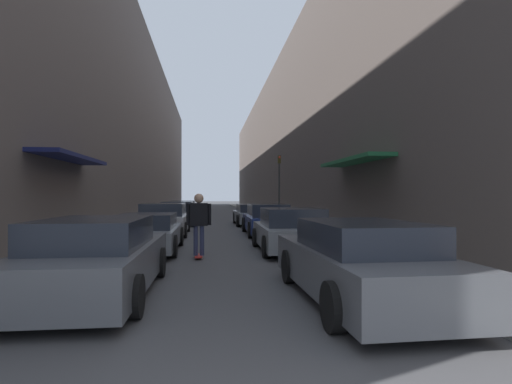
{
  "coord_description": "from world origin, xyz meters",
  "views": [
    {
      "loc": [
        -0.32,
        -1.06,
        1.74
      ],
      "look_at": [
        1.33,
        12.84,
        1.83
      ],
      "focal_mm": 28.0,
      "sensor_mm": 36.0,
      "label": 1
    }
  ],
  "objects_px": {
    "parked_car_left_3": "(178,214)",
    "skateboarder": "(199,218)",
    "parked_car_right_2": "(267,220)",
    "traffic_light": "(279,182)",
    "parked_car_right_0": "(359,262)",
    "parked_car_right_3": "(252,215)",
    "parked_car_left_0": "(97,258)",
    "parked_car_right_1": "(291,231)",
    "parked_car_left_4": "(183,210)",
    "parked_car_left_1": "(148,233)",
    "parked_car_left_2": "(164,220)"
  },
  "relations": [
    {
      "from": "parked_car_left_1",
      "to": "parked_car_left_3",
      "type": "bearing_deg",
      "value": 89.55
    },
    {
      "from": "parked_car_left_2",
      "to": "parked_car_right_3",
      "type": "distance_m",
      "value": 6.86
    },
    {
      "from": "traffic_light",
      "to": "parked_car_right_1",
      "type": "bearing_deg",
      "value": -98.15
    },
    {
      "from": "parked_car_left_2",
      "to": "parked_car_left_3",
      "type": "relative_size",
      "value": 1.01
    },
    {
      "from": "parked_car_left_2",
      "to": "parked_car_right_3",
      "type": "relative_size",
      "value": 0.97
    },
    {
      "from": "parked_car_left_1",
      "to": "parked_car_left_2",
      "type": "height_order",
      "value": "parked_car_left_2"
    },
    {
      "from": "parked_car_left_0",
      "to": "skateboarder",
      "type": "relative_size",
      "value": 2.59
    },
    {
      "from": "parked_car_left_3",
      "to": "parked_car_right_2",
      "type": "bearing_deg",
      "value": -55.03
    },
    {
      "from": "parked_car_left_1",
      "to": "parked_car_left_4",
      "type": "relative_size",
      "value": 1.07
    },
    {
      "from": "parked_car_left_3",
      "to": "traffic_light",
      "type": "relative_size",
      "value": 1.13
    },
    {
      "from": "parked_car_left_0",
      "to": "parked_car_right_0",
      "type": "distance_m",
      "value": 4.42
    },
    {
      "from": "parked_car_right_2",
      "to": "parked_car_right_3",
      "type": "xyz_separation_m",
      "value": [
        -0.05,
        5.63,
        -0.06
      ]
    },
    {
      "from": "parked_car_right_1",
      "to": "parked_car_right_3",
      "type": "distance_m",
      "value": 10.77
    },
    {
      "from": "skateboarder",
      "to": "traffic_light",
      "type": "xyz_separation_m",
      "value": [
        4.28,
        11.47,
        1.39
      ]
    },
    {
      "from": "parked_car_right_3",
      "to": "skateboarder",
      "type": "height_order",
      "value": "skateboarder"
    },
    {
      "from": "parked_car_left_4",
      "to": "parked_car_right_3",
      "type": "relative_size",
      "value": 0.87
    },
    {
      "from": "parked_car_left_1",
      "to": "parked_car_right_0",
      "type": "distance_m",
      "value": 7.49
    },
    {
      "from": "parked_car_left_1",
      "to": "traffic_light",
      "type": "relative_size",
      "value": 1.1
    },
    {
      "from": "parked_car_right_2",
      "to": "traffic_light",
      "type": "distance_m",
      "value": 5.88
    },
    {
      "from": "parked_car_left_1",
      "to": "parked_car_left_3",
      "type": "distance_m",
      "value": 10.82
    },
    {
      "from": "parked_car_right_2",
      "to": "traffic_light",
      "type": "bearing_deg",
      "value": 74.47
    },
    {
      "from": "parked_car_left_3",
      "to": "parked_car_left_4",
      "type": "distance_m",
      "value": 5.19
    },
    {
      "from": "parked_car_right_0",
      "to": "parked_car_right_1",
      "type": "distance_m",
      "value": 5.74
    },
    {
      "from": "parked_car_right_1",
      "to": "parked_car_right_3",
      "type": "bearing_deg",
      "value": 90.22
    },
    {
      "from": "parked_car_left_2",
      "to": "skateboarder",
      "type": "xyz_separation_m",
      "value": [
        1.64,
        -6.43,
        0.43
      ]
    },
    {
      "from": "parked_car_left_2",
      "to": "parked_car_left_3",
      "type": "bearing_deg",
      "value": 88.46
    },
    {
      "from": "parked_car_right_1",
      "to": "parked_car_left_4",
      "type": "bearing_deg",
      "value": 104.64
    },
    {
      "from": "parked_car_left_4",
      "to": "parked_car_right_0",
      "type": "xyz_separation_m",
      "value": [
        4.22,
        -22.17,
        0.0
      ]
    },
    {
      "from": "parked_car_left_3",
      "to": "parked_car_right_2",
      "type": "distance_m",
      "value": 7.45
    },
    {
      "from": "parked_car_left_1",
      "to": "parked_car_left_4",
      "type": "height_order",
      "value": "parked_car_left_4"
    },
    {
      "from": "parked_car_left_4",
      "to": "parked_car_right_2",
      "type": "relative_size",
      "value": 0.86
    },
    {
      "from": "parked_car_right_0",
      "to": "parked_car_left_4",
      "type": "bearing_deg",
      "value": 100.79
    },
    {
      "from": "parked_car_right_1",
      "to": "parked_car_left_0",
      "type": "bearing_deg",
      "value": -132.08
    },
    {
      "from": "parked_car_left_1",
      "to": "parked_car_right_3",
      "type": "distance_m",
      "value": 11.21
    },
    {
      "from": "parked_car_left_1",
      "to": "parked_car_right_3",
      "type": "relative_size",
      "value": 0.93
    },
    {
      "from": "parked_car_left_4",
      "to": "parked_car_right_3",
      "type": "bearing_deg",
      "value": -53.1
    },
    {
      "from": "parked_car_right_1",
      "to": "parked_car_right_2",
      "type": "height_order",
      "value": "parked_car_right_2"
    },
    {
      "from": "parked_car_left_4",
      "to": "parked_car_right_3",
      "type": "xyz_separation_m",
      "value": [
        4.25,
        -5.66,
        -0.05
      ]
    },
    {
      "from": "parked_car_right_1",
      "to": "traffic_light",
      "type": "relative_size",
      "value": 1.03
    },
    {
      "from": "parked_car_left_1",
      "to": "parked_car_left_4",
      "type": "distance_m",
      "value": 16.01
    },
    {
      "from": "parked_car_right_0",
      "to": "parked_car_right_3",
      "type": "distance_m",
      "value": 16.51
    },
    {
      "from": "parked_car_left_4",
      "to": "parked_car_right_1",
      "type": "relative_size",
      "value": 1.0
    },
    {
      "from": "parked_car_right_2",
      "to": "parked_car_right_3",
      "type": "distance_m",
      "value": 5.63
    },
    {
      "from": "parked_car_left_1",
      "to": "skateboarder",
      "type": "height_order",
      "value": "skateboarder"
    },
    {
      "from": "parked_car_right_0",
      "to": "parked_car_right_3",
      "type": "xyz_separation_m",
      "value": [
        0.03,
        16.51,
        -0.05
      ]
    },
    {
      "from": "parked_car_left_1",
      "to": "parked_car_right_1",
      "type": "height_order",
      "value": "parked_car_right_1"
    },
    {
      "from": "parked_car_right_0",
      "to": "skateboarder",
      "type": "distance_m",
      "value": 5.52
    },
    {
      "from": "parked_car_right_3",
      "to": "parked_car_left_3",
      "type": "bearing_deg",
      "value": 173.59
    },
    {
      "from": "skateboarder",
      "to": "parked_car_left_0",
      "type": "bearing_deg",
      "value": -112.54
    },
    {
      "from": "parked_car_left_3",
      "to": "skateboarder",
      "type": "bearing_deg",
      "value": -83.05
    }
  ]
}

